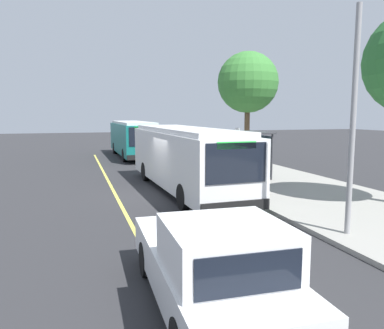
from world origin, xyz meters
TOP-DOWN VIEW (x-y plane):
  - ground_plane at (0.00, 0.00)m, footprint 120.00×120.00m
  - sidewalk_curb at (0.00, 6.00)m, footprint 44.00×6.40m
  - lane_stripe_center at (0.00, -2.20)m, footprint 36.00×0.14m
  - transit_bus_main at (-0.46, 1.01)m, footprint 11.15×2.93m
  - transit_bus_second at (-15.52, 0.83)m, footprint 10.53×2.69m
  - pickup_truck at (10.26, -1.60)m, footprint 5.46×2.16m
  - bus_shelter at (-2.70, 5.47)m, footprint 2.90×1.60m
  - waiting_bench at (-2.40, 5.49)m, footprint 1.60×0.48m
  - route_sign_post at (0.04, 3.43)m, footprint 0.44×0.08m
  - pedestrian_commuter at (-2.32, 4.81)m, footprint 0.24×0.40m
  - street_tree_upstreet at (-7.44, 7.46)m, footprint 4.08×4.08m
  - utility_pole at (7.55, 3.58)m, footprint 0.16×0.16m

SIDE VIEW (x-z plane):
  - ground_plane at x=0.00m, z-range 0.00..0.00m
  - lane_stripe_center at x=0.00m, z-range 0.00..0.01m
  - sidewalk_curb at x=0.00m, z-range 0.00..0.15m
  - waiting_bench at x=-2.40m, z-range 0.16..1.11m
  - pickup_truck at x=10.26m, z-range -0.07..1.78m
  - pedestrian_commuter at x=-2.32m, z-range 0.27..1.96m
  - transit_bus_second at x=-15.52m, z-range 0.14..3.09m
  - transit_bus_main at x=-0.46m, z-range 0.14..3.09m
  - bus_shelter at x=-2.70m, z-range 0.68..3.16m
  - route_sign_post at x=0.04m, z-range 0.56..3.36m
  - utility_pole at x=7.55m, z-range 0.15..6.55m
  - street_tree_upstreet at x=-7.44m, z-range 1.87..9.46m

